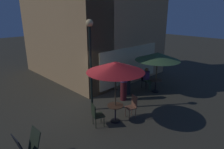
{
  "coord_description": "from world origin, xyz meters",
  "views": [
    {
      "loc": [
        -4.85,
        -6.21,
        4.34
      ],
      "look_at": [
        1.35,
        0.16,
        1.47
      ],
      "focal_mm": 31.94,
      "sensor_mm": 36.0,
      "label": 1
    }
  ],
  "objects_px": {
    "cafe_chair_2": "(96,113)",
    "patron_seated_0": "(147,77)",
    "patron_standing_1": "(124,83)",
    "patron_standing_2": "(128,79)",
    "cafe_table_0": "(156,83)",
    "cafe_table_1": "(115,110)",
    "patio_umbrella_0": "(158,56)",
    "cafe_chair_1": "(133,105)",
    "street_lamp_near_corner": "(90,51)",
    "cafe_chair_0": "(145,79)",
    "menu_sandwich_board": "(28,147)",
    "patio_umbrella_1": "(116,67)"
  },
  "relations": [
    {
      "from": "cafe_chair_2",
      "to": "patron_seated_0",
      "type": "height_order",
      "value": "patron_seated_0"
    },
    {
      "from": "cafe_chair_2",
      "to": "patron_seated_0",
      "type": "bearing_deg",
      "value": 32.75
    },
    {
      "from": "patron_standing_1",
      "to": "patron_standing_2",
      "type": "relative_size",
      "value": 1.06
    },
    {
      "from": "cafe_table_0",
      "to": "patron_standing_2",
      "type": "relative_size",
      "value": 0.42
    },
    {
      "from": "cafe_table_1",
      "to": "patio_umbrella_0",
      "type": "xyz_separation_m",
      "value": [
        3.82,
        0.66,
        1.51
      ]
    },
    {
      "from": "cafe_chair_1",
      "to": "patron_standing_2",
      "type": "bearing_deg",
      "value": -116.09
    },
    {
      "from": "cafe_chair_2",
      "to": "patron_standing_1",
      "type": "xyz_separation_m",
      "value": [
        2.53,
        0.89,
        0.35
      ]
    },
    {
      "from": "cafe_table_1",
      "to": "cafe_chair_2",
      "type": "relative_size",
      "value": 0.78
    },
    {
      "from": "street_lamp_near_corner",
      "to": "cafe_chair_0",
      "type": "relative_size",
      "value": 4.57
    },
    {
      "from": "cafe_table_0",
      "to": "patron_seated_0",
      "type": "xyz_separation_m",
      "value": [
        0.07,
        0.65,
        0.2
      ]
    },
    {
      "from": "cafe_chair_0",
      "to": "menu_sandwich_board",
      "type": "bearing_deg",
      "value": -74.75
    },
    {
      "from": "patio_umbrella_1",
      "to": "patron_seated_0",
      "type": "relative_size",
      "value": 2.05
    },
    {
      "from": "street_lamp_near_corner",
      "to": "cafe_table_1",
      "type": "bearing_deg",
      "value": -88.99
    },
    {
      "from": "patron_standing_2",
      "to": "street_lamp_near_corner",
      "type": "bearing_deg",
      "value": -128.12
    },
    {
      "from": "patio_umbrella_0",
      "to": "cafe_chair_1",
      "type": "xyz_separation_m",
      "value": [
        -3.04,
        -0.91,
        -1.43
      ]
    },
    {
      "from": "menu_sandwich_board",
      "to": "cafe_chair_0",
      "type": "bearing_deg",
      "value": 8.43
    },
    {
      "from": "patio_umbrella_1",
      "to": "patron_standing_1",
      "type": "xyz_separation_m",
      "value": [
        1.76,
        1.18,
        -1.42
      ]
    },
    {
      "from": "cafe_table_1",
      "to": "patron_standing_2",
      "type": "bearing_deg",
      "value": 31.47
    },
    {
      "from": "cafe_chair_2",
      "to": "patron_standing_1",
      "type": "relative_size",
      "value": 0.52
    },
    {
      "from": "menu_sandwich_board",
      "to": "cafe_chair_1",
      "type": "bearing_deg",
      "value": -7.37
    },
    {
      "from": "patio_umbrella_0",
      "to": "cafe_chair_1",
      "type": "bearing_deg",
      "value": -163.41
    },
    {
      "from": "street_lamp_near_corner",
      "to": "cafe_chair_1",
      "type": "distance_m",
      "value": 2.86
    },
    {
      "from": "cafe_chair_1",
      "to": "patron_standing_2",
      "type": "distance_m",
      "value": 2.47
    },
    {
      "from": "cafe_table_1",
      "to": "cafe_chair_0",
      "type": "bearing_deg",
      "value": 20.3
    },
    {
      "from": "menu_sandwich_board",
      "to": "cafe_chair_0",
      "type": "distance_m",
      "value": 7.44
    },
    {
      "from": "menu_sandwich_board",
      "to": "cafe_chair_1",
      "type": "height_order",
      "value": "same"
    },
    {
      "from": "patio_umbrella_0",
      "to": "patio_umbrella_1",
      "type": "distance_m",
      "value": 3.89
    },
    {
      "from": "cafe_table_0",
      "to": "cafe_chair_0",
      "type": "bearing_deg",
      "value": 84.21
    },
    {
      "from": "patio_umbrella_0",
      "to": "patio_umbrella_1",
      "type": "height_order",
      "value": "patio_umbrella_1"
    },
    {
      "from": "cafe_chair_1",
      "to": "patron_standing_2",
      "type": "xyz_separation_m",
      "value": [
        1.7,
        1.77,
        0.28
      ]
    },
    {
      "from": "cafe_chair_1",
      "to": "cafe_chair_2",
      "type": "relative_size",
      "value": 1.04
    },
    {
      "from": "patio_umbrella_0",
      "to": "cafe_chair_0",
      "type": "distance_m",
      "value": 1.67
    },
    {
      "from": "patio_umbrella_1",
      "to": "patron_standing_1",
      "type": "distance_m",
      "value": 2.55
    },
    {
      "from": "patio_umbrella_0",
      "to": "cafe_table_1",
      "type": "bearing_deg",
      "value": -170.24
    },
    {
      "from": "cafe_table_1",
      "to": "cafe_chair_1",
      "type": "relative_size",
      "value": 0.75
    },
    {
      "from": "patio_umbrella_0",
      "to": "patron_seated_0",
      "type": "relative_size",
      "value": 1.94
    },
    {
      "from": "street_lamp_near_corner",
      "to": "cafe_table_1",
      "type": "height_order",
      "value": "street_lamp_near_corner"
    },
    {
      "from": "patio_umbrella_0",
      "to": "patron_standing_1",
      "type": "relative_size",
      "value": 1.34
    },
    {
      "from": "cafe_chair_2",
      "to": "cafe_table_1",
      "type": "bearing_deg",
      "value": 0.0
    },
    {
      "from": "patio_umbrella_1",
      "to": "cafe_chair_0",
      "type": "distance_m",
      "value": 4.52
    },
    {
      "from": "street_lamp_near_corner",
      "to": "patron_standing_1",
      "type": "distance_m",
      "value": 2.57
    },
    {
      "from": "patio_umbrella_1",
      "to": "patron_seated_0",
      "type": "bearing_deg",
      "value": 18.58
    },
    {
      "from": "cafe_chair_2",
      "to": "patio_umbrella_1",
      "type": "bearing_deg",
      "value": 0.0
    },
    {
      "from": "street_lamp_near_corner",
      "to": "patron_standing_1",
      "type": "height_order",
      "value": "street_lamp_near_corner"
    },
    {
      "from": "cafe_table_0",
      "to": "patron_standing_1",
      "type": "relative_size",
      "value": 0.4
    },
    {
      "from": "cafe_table_0",
      "to": "patio_umbrella_0",
      "type": "distance_m",
      "value": 1.51
    },
    {
      "from": "cafe_table_0",
      "to": "patron_standing_1",
      "type": "height_order",
      "value": "patron_standing_1"
    },
    {
      "from": "cafe_table_1",
      "to": "cafe_chair_0",
      "type": "relative_size",
      "value": 0.83
    },
    {
      "from": "patron_seated_0",
      "to": "patron_standing_1",
      "type": "height_order",
      "value": "patron_standing_1"
    },
    {
      "from": "cafe_chair_0",
      "to": "patron_standing_2",
      "type": "relative_size",
      "value": 0.52
    }
  ]
}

